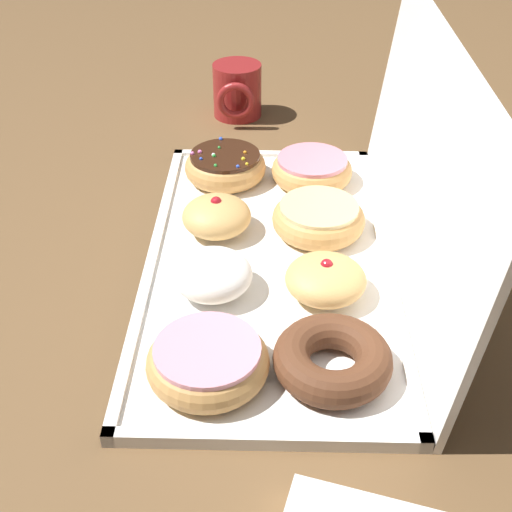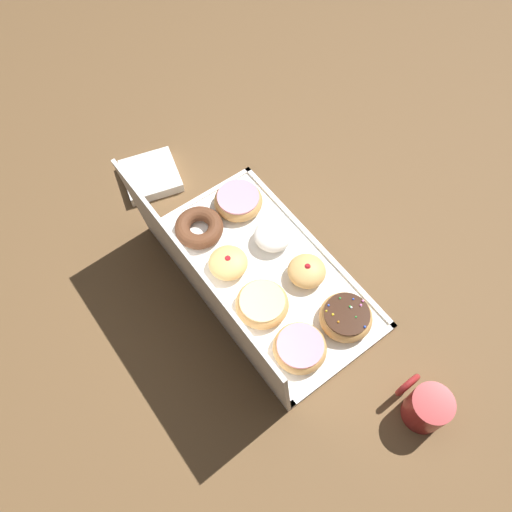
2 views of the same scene
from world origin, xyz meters
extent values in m
plane|color=brown|center=(0.00, 0.00, 0.00)|extent=(3.00, 3.00, 0.00)
cube|color=white|center=(0.00, 0.00, 0.01)|extent=(0.54, 0.29, 0.01)
cube|color=white|center=(0.00, -0.14, 0.01)|extent=(0.54, 0.01, 0.01)
cube|color=white|center=(0.00, 0.14, 0.01)|extent=(0.54, 0.01, 0.01)
cube|color=white|center=(-0.26, 0.00, 0.01)|extent=(0.01, 0.29, 0.01)
cube|color=white|center=(0.26, 0.00, 0.01)|extent=(0.01, 0.29, 0.01)
cube|color=white|center=(0.00, 0.16, 0.14)|extent=(0.54, 0.04, 0.27)
torus|color=tan|center=(-0.19, -0.06, 0.03)|extent=(0.11, 0.11, 0.04)
cylinder|color=#381E11|center=(-0.19, -0.06, 0.05)|extent=(0.10, 0.10, 0.01)
sphere|color=blue|center=(-0.24, -0.07, 0.05)|extent=(0.01, 0.01, 0.01)
sphere|color=yellow|center=(-0.16, -0.03, 0.05)|extent=(0.00, 0.00, 0.00)
sphere|color=green|center=(-0.16, -0.07, 0.05)|extent=(0.00, 0.00, 0.00)
sphere|color=green|center=(-0.21, -0.07, 0.05)|extent=(0.00, 0.00, 0.00)
sphere|color=yellow|center=(-0.18, -0.04, 0.05)|extent=(0.01, 0.01, 0.01)
sphere|color=green|center=(-0.18, -0.08, 0.05)|extent=(0.01, 0.01, 0.01)
sphere|color=pink|center=(-0.20, -0.10, 0.05)|extent=(0.01, 0.01, 0.01)
sphere|color=white|center=(-0.19, -0.08, 0.05)|extent=(0.01, 0.01, 0.01)
sphere|color=blue|center=(-0.16, -0.04, 0.05)|extent=(0.00, 0.00, 0.00)
sphere|color=orange|center=(-0.20, -0.04, 0.05)|extent=(0.01, 0.01, 0.01)
sphere|color=pink|center=(-0.19, -0.11, 0.05)|extent=(0.01, 0.01, 0.01)
sphere|color=blue|center=(-0.18, -0.10, 0.05)|extent=(0.00, 0.00, 0.00)
ellipsoid|color=tan|center=(-0.06, -0.07, 0.03)|extent=(0.09, 0.09, 0.05)
sphere|color=#B21923|center=(-0.06, -0.07, 0.05)|extent=(0.01, 0.01, 0.01)
ellipsoid|color=white|center=(0.06, -0.06, 0.03)|extent=(0.09, 0.09, 0.05)
torus|color=tan|center=(0.19, -0.06, 0.03)|extent=(0.12, 0.12, 0.04)
cylinder|color=pink|center=(0.19, -0.06, 0.05)|extent=(0.10, 0.10, 0.01)
torus|color=tan|center=(-0.19, 0.06, 0.03)|extent=(0.11, 0.11, 0.03)
cylinder|color=pink|center=(-0.19, 0.06, 0.04)|extent=(0.10, 0.10, 0.01)
torus|color=tan|center=(-0.06, 0.06, 0.03)|extent=(0.12, 0.12, 0.04)
cylinder|color=#EACC8C|center=(-0.06, 0.06, 0.05)|extent=(0.10, 0.10, 0.01)
ellipsoid|color=tan|center=(0.06, 0.06, 0.03)|extent=(0.09, 0.09, 0.04)
sphere|color=#B21923|center=(0.06, 0.06, 0.05)|extent=(0.01, 0.01, 0.01)
torus|color=#59331E|center=(0.18, 0.06, 0.03)|extent=(0.12, 0.12, 0.04)
cylinder|color=maroon|center=(-0.43, -0.06, 0.04)|extent=(0.08, 0.08, 0.09)
cylinder|color=black|center=(-0.43, -0.06, 0.08)|extent=(0.07, 0.07, 0.01)
torus|color=maroon|center=(-0.38, -0.06, 0.05)|extent=(0.01, 0.06, 0.06)
cube|color=white|center=(0.40, 0.07, 0.01)|extent=(0.16, 0.16, 0.03)
camera|label=1|loc=(0.65, 0.00, 0.49)|focal=47.34mm
camera|label=2|loc=(-0.42, 0.34, 1.04)|focal=35.84mm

